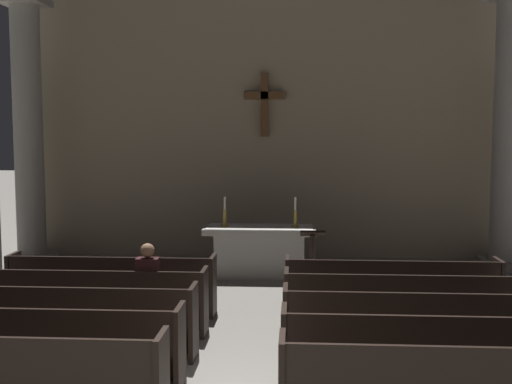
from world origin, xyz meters
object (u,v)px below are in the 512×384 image
Objects in this scene: column_left_fourth at (28,137)px; candlestick_right at (295,218)px; pew_right_row_3 at (415,326)px; pew_left_row_2 at (39,345)px; pew_left_row_1 at (0,377)px; candlestick_left at (225,217)px; pew_right_row_4 at (402,305)px; lone_worshipper at (149,286)px; pew_left_row_4 at (93,300)px; altar at (260,250)px; pew_right_row_5 at (392,288)px; pew_left_row_5 at (112,284)px; pew_right_row_2 at (431,353)px; column_right_fourth at (508,137)px; lectern at (312,263)px; pew_left_row_3 at (69,320)px.

column_left_fourth is 6.08m from candlestick_right.
pew_left_row_2 is at bearing -167.72° from pew_right_row_3.
pew_left_row_1 is 5.60× the size of candlestick_left.
candlestick_left is (-2.89, 3.68, 0.71)m from pew_right_row_4.
pew_left_row_4 is at bearing -177.32° from lone_worshipper.
pew_right_row_4 is at bearing 0.00° from pew_left_row_4.
altar is at bearing 68.58° from pew_left_row_2.
altar is at bearing 128.80° from pew_right_row_5.
pew_left_row_5 and pew_right_row_2 have the same top height.
column_left_fourth is at bearing 121.68° from pew_left_row_4.
column_left_fourth is at bearing 180.00° from column_right_fourth.
candlestick_left is 2.19m from lectern.
candlestick_left reaches higher than pew_left_row_4.
lectern reaches higher than pew_right_row_5.
column_left_fourth is 9.79× the size of candlestick_right.
pew_left_row_3 and pew_right_row_2 have the same top height.
candlestick_left is (1.49, 5.59, 0.71)m from pew_left_row_2.
pew_left_row_2 is at bearing -90.00° from pew_left_row_5.
pew_right_row_5 is at bearing -52.32° from lectern.
altar is (2.19, 4.63, 0.06)m from pew_left_row_3.
pew_left_row_5 is at bearing 131.71° from lone_worshipper.
pew_right_row_5 is at bearing 90.00° from pew_right_row_3.
altar is at bearing -11.15° from column_left_fourth.
column_right_fourth is (7.27, 4.68, 2.30)m from pew_left_row_4.
candlestick_right reaches higher than lectern.
column_right_fourth is 5.64m from altar.
candlestick_right is at bearing 62.64° from pew_left_row_2.
candlestick_right reaches higher than pew_left_row_3.
pew_right_row_5 is at bearing 41.04° from pew_left_row_1.
lectern is 0.87× the size of lone_worshipper.
pew_right_row_2 is at bearing 0.00° from pew_left_row_2.
column_left_fourth is (-2.89, 7.54, 2.30)m from pew_left_row_1.
pew_right_row_4 is (4.38, 0.95, 0.00)m from pew_left_row_3.
candlestick_left is at bearing 180.00° from candlestick_right.
pew_right_row_5 is at bearing 0.00° from pew_left_row_5.
pew_left_row_1 and pew_right_row_5 have the same top height.
pew_left_row_5 is at bearing 180.00° from pew_right_row_5.
column_right_fourth reaches higher than altar.
lectern is (-1.18, 1.53, 0.07)m from pew_right_row_5.
pew_left_row_3 is 1.00× the size of pew_right_row_4.
column_right_fourth is (7.27, 5.64, 2.30)m from pew_left_row_3.
pew_right_row_3 is at bearing 12.28° from pew_left_row_2.
column_left_fourth is at bearing 160.14° from lectern.
pew_left_row_3 is 4.70m from lectern.
pew_left_row_4 is 1.00× the size of pew_right_row_4.
pew_left_row_3 is 9.48m from column_right_fourth.
pew_right_row_4 is 0.57× the size of column_right_fourth.
column_left_fourth reaches higher than lone_worshipper.
pew_right_row_2 is 2.86m from pew_right_row_5.
pew_right_row_4 is 8.95m from column_left_fourth.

